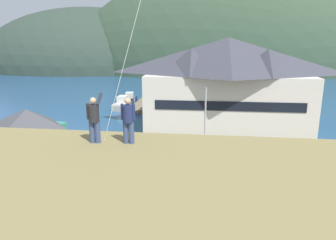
{
  "coord_description": "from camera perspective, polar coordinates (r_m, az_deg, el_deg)",
  "views": [
    {
      "loc": [
        4.91,
        -18.58,
        11.16
      ],
      "look_at": [
        1.41,
        9.0,
        4.09
      ],
      "focal_mm": 33.02,
      "sensor_mm": 36.0,
      "label": 1
    }
  ],
  "objects": [
    {
      "name": "parking_light_pole",
      "position": [
        29.99,
        6.89,
        0.48
      ],
      "size": [
        0.24,
        0.78,
        6.87
      ],
      "color": "#ADADB2",
      "rests_on": "parking_lot_pad"
    },
    {
      "name": "person_kite_flyer",
      "position": [
        11.83,
        -13.5,
        0.32
      ],
      "size": [
        0.51,
        0.66,
        1.86
      ],
      "color": "#384770",
      "rests_on": "grassy_hill_foreground"
    },
    {
      "name": "moored_boat_wharfside",
      "position": [
        57.71,
        -7.05,
        3.73
      ],
      "size": [
        2.33,
        5.93,
        2.16
      ],
      "color": "navy",
      "rests_on": "ground"
    },
    {
      "name": "moored_boat_outer_mooring",
      "position": [
        56.58,
        -0.15,
        3.63
      ],
      "size": [
        3.56,
        8.59,
        2.16
      ],
      "color": "navy",
      "rests_on": "ground"
    },
    {
      "name": "bay_water",
      "position": [
        79.52,
        3.64,
        6.18
      ],
      "size": [
        360.0,
        84.0,
        0.03
      ],
      "primitive_type": "cube",
      "color": "navy",
      "rests_on": "ground"
    },
    {
      "name": "harbor_lodge",
      "position": [
        40.63,
        10.82,
        7.07
      ],
      "size": [
        21.59,
        11.23,
        11.69
      ],
      "color": "beige",
      "rests_on": "ground"
    },
    {
      "name": "parked_car_mid_row_far",
      "position": [
        27.42,
        24.4,
        -8.69
      ],
      "size": [
        4.28,
        2.22,
        1.82
      ],
      "color": "#B28923",
      "rests_on": "parking_lot_pad"
    },
    {
      "name": "parked_car_mid_row_center",
      "position": [
        22.6,
        16.36,
        -12.88
      ],
      "size": [
        4.25,
        2.15,
        1.82
      ],
      "color": "#B28923",
      "rests_on": "parking_lot_pad"
    },
    {
      "name": "far_hill_east_peak",
      "position": [
        128.67,
        8.56,
        9.13
      ],
      "size": [
        119.79,
        68.69,
        74.04
      ],
      "primitive_type": "ellipsoid",
      "color": "#334733",
      "rests_on": "ground"
    },
    {
      "name": "ground_plane",
      "position": [
        22.22,
        -6.81,
        -15.98
      ],
      "size": [
        600.0,
        600.0,
        0.0
      ],
      "primitive_type": "plane",
      "color": "#66604C"
    },
    {
      "name": "storage_shed_near_lot",
      "position": [
        32.74,
        -24.35,
        -2.26
      ],
      "size": [
        6.41,
        5.72,
        4.93
      ],
      "color": "#338475",
      "rests_on": "ground"
    },
    {
      "name": "moored_boat_inner_slip",
      "position": [
        54.21,
        -8.2,
        3.01
      ],
      "size": [
        2.52,
        6.87,
        2.16
      ],
      "color": "#A8A399",
      "rests_on": "ground"
    },
    {
      "name": "person_companion",
      "position": [
        11.53,
        -7.36,
        0.16
      ],
      "size": [
        0.55,
        0.4,
        1.74
      ],
      "color": "#384770",
      "rests_on": "grassy_hill_foreground"
    },
    {
      "name": "parking_lot_pad",
      "position": [
        26.53,
        -4.18,
        -10.53
      ],
      "size": [
        40.0,
        20.0,
        0.1
      ],
      "primitive_type": "cube",
      "color": "gray",
      "rests_on": "ground"
    },
    {
      "name": "parked_car_back_row_left",
      "position": [
        21.22,
        -3.55,
        -14.17
      ],
      "size": [
        4.27,
        2.19,
        1.82
      ],
      "color": "black",
      "rests_on": "parking_lot_pad"
    },
    {
      "name": "wharf_dock",
      "position": [
        56.42,
        -4.01,
        3.18
      ],
      "size": [
        3.2,
        15.86,
        0.7
      ],
      "color": "#70604C",
      "rests_on": "ground"
    },
    {
      "name": "far_hill_west_ridge",
      "position": [
        142.8,
        -14.41,
        9.34
      ],
      "size": [
        93.43,
        73.85,
        50.57
      ],
      "primitive_type": "ellipsoid",
      "color": "#2D3D33",
      "rests_on": "ground"
    },
    {
      "name": "storage_shed_waterside",
      "position": [
        42.65,
        -0.24,
        2.18
      ],
      "size": [
        5.44,
        4.65,
        4.31
      ],
      "color": "#338475",
      "rests_on": "ground"
    }
  ]
}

